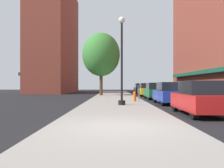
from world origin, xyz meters
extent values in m
plane|color=black|center=(4.00, 18.00, 0.00)|extent=(90.00, 90.00, 0.00)
cube|color=gray|center=(0.00, 19.00, 0.06)|extent=(4.80, 50.00, 0.12)
cube|color=#144C38|center=(11.65, 22.00, 3.10)|extent=(0.90, 34.00, 0.50)
cube|color=brown|center=(-11.00, 37.00, 9.75)|extent=(6.00, 18.00, 19.51)
cube|color=#144C38|center=(-14.35, 37.00, 3.10)|extent=(0.90, 15.30, 0.50)
cylinder|color=black|center=(0.37, 8.42, 0.27)|extent=(0.48, 0.48, 0.30)
cylinder|color=black|center=(0.37, 8.42, 3.02)|extent=(0.14, 0.14, 5.20)
sphere|color=silver|center=(0.37, 8.42, 5.80)|extent=(0.44, 0.44, 0.44)
cylinder|color=#E05614|center=(1.53, 11.90, 0.43)|extent=(0.26, 0.26, 0.62)
sphere|color=#E05614|center=(1.53, 11.90, 0.79)|extent=(0.24, 0.24, 0.24)
cylinder|color=#E05614|center=(1.67, 11.90, 0.52)|extent=(0.12, 0.10, 0.10)
cylinder|color=slate|center=(2.05, 14.11, 0.65)|extent=(0.06, 0.06, 1.05)
cube|color=#33383D|center=(2.05, 14.11, 1.30)|extent=(0.14, 0.09, 0.26)
cylinder|color=slate|center=(2.05, 13.25, 0.65)|extent=(0.06, 0.06, 1.05)
cube|color=#33383D|center=(2.05, 13.25, 1.30)|extent=(0.14, 0.09, 0.26)
cylinder|color=#4C3823|center=(-1.77, 23.07, 1.81)|extent=(0.40, 0.40, 3.38)
ellipsoid|color=#387F33|center=(-1.77, 23.07, 5.30)|extent=(4.79, 4.79, 5.51)
cylinder|color=black|center=(3.22, 5.60, 0.32)|extent=(0.22, 0.64, 0.64)
cylinder|color=black|center=(4.78, 5.60, 0.32)|extent=(0.22, 0.64, 0.64)
cylinder|color=black|center=(3.22, 2.40, 0.32)|extent=(0.22, 0.64, 0.64)
cube|color=red|center=(4.00, 4.00, 0.64)|extent=(1.80, 4.30, 0.76)
cube|color=black|center=(4.00, 3.85, 1.34)|extent=(1.56, 2.20, 0.64)
cylinder|color=black|center=(3.22, 12.10, 0.32)|extent=(0.22, 0.64, 0.64)
cylinder|color=black|center=(4.78, 12.10, 0.32)|extent=(0.22, 0.64, 0.64)
cylinder|color=black|center=(3.22, 8.90, 0.32)|extent=(0.22, 0.64, 0.64)
cylinder|color=black|center=(4.78, 8.90, 0.32)|extent=(0.22, 0.64, 0.64)
cube|color=#1E389E|center=(4.00, 10.50, 0.64)|extent=(1.80, 4.30, 0.76)
cube|color=black|center=(4.00, 10.35, 1.34)|extent=(1.56, 2.20, 0.64)
cylinder|color=black|center=(3.22, 18.32, 0.32)|extent=(0.22, 0.64, 0.64)
cylinder|color=black|center=(4.78, 18.32, 0.32)|extent=(0.22, 0.64, 0.64)
cylinder|color=black|center=(3.22, 15.12, 0.32)|extent=(0.22, 0.64, 0.64)
cylinder|color=black|center=(4.78, 15.12, 0.32)|extent=(0.22, 0.64, 0.64)
cube|color=#196638|center=(4.00, 16.72, 0.64)|extent=(1.80, 4.30, 0.76)
cube|color=black|center=(4.00, 16.57, 1.34)|extent=(1.56, 2.20, 0.64)
cylinder|color=black|center=(3.22, 24.95, 0.32)|extent=(0.22, 0.64, 0.64)
cylinder|color=black|center=(4.78, 24.95, 0.32)|extent=(0.22, 0.64, 0.64)
cylinder|color=black|center=(3.22, 21.75, 0.32)|extent=(0.22, 0.64, 0.64)
cylinder|color=black|center=(4.78, 21.75, 0.32)|extent=(0.22, 0.64, 0.64)
cube|color=gold|center=(4.00, 23.35, 0.64)|extent=(1.80, 4.30, 0.76)
cube|color=black|center=(4.00, 23.20, 1.34)|extent=(1.56, 2.20, 0.64)
cylinder|color=black|center=(3.22, 31.78, 0.32)|extent=(0.22, 0.64, 0.64)
cylinder|color=black|center=(4.78, 31.78, 0.32)|extent=(0.22, 0.64, 0.64)
cylinder|color=black|center=(3.22, 28.58, 0.32)|extent=(0.22, 0.64, 0.64)
cylinder|color=black|center=(4.78, 28.58, 0.32)|extent=(0.22, 0.64, 0.64)
cube|color=black|center=(4.00, 30.18, 0.64)|extent=(1.80, 4.30, 0.76)
cube|color=black|center=(4.00, 30.03, 1.34)|extent=(1.56, 2.20, 0.64)
camera|label=1|loc=(-0.17, -7.87, 1.49)|focal=39.13mm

